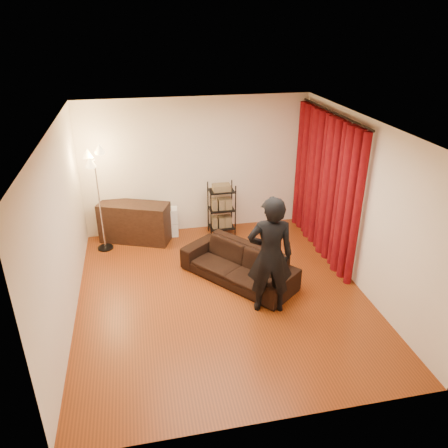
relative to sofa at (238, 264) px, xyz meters
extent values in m
plane|color=maroon|center=(-0.36, -0.38, -0.29)|extent=(5.00, 5.00, 0.00)
plane|color=white|center=(-0.36, -0.38, 2.41)|extent=(5.00, 5.00, 0.00)
plane|color=#F8E8CD|center=(-0.36, 2.12, 1.06)|extent=(5.00, 0.00, 5.00)
plane|color=#F8E8CD|center=(-0.36, -2.88, 1.06)|extent=(5.00, 0.00, 5.00)
plane|color=#F8E8CD|center=(-2.61, -0.38, 1.06)|extent=(0.00, 5.00, 5.00)
plane|color=#F8E8CD|center=(1.89, -0.38, 1.06)|extent=(0.00, 5.00, 5.00)
cylinder|color=black|center=(1.79, 0.75, 2.29)|extent=(0.04, 2.65, 0.04)
imported|color=black|center=(0.00, 0.00, 0.00)|extent=(1.84, 2.04, 0.58)
imported|color=black|center=(0.25, -0.88, 0.63)|extent=(0.74, 0.55, 1.84)
cube|color=#311C12|center=(-1.66, 1.80, 0.10)|extent=(1.43, 0.96, 0.78)
camera|label=1|loc=(-1.50, -6.10, 3.76)|focal=35.00mm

